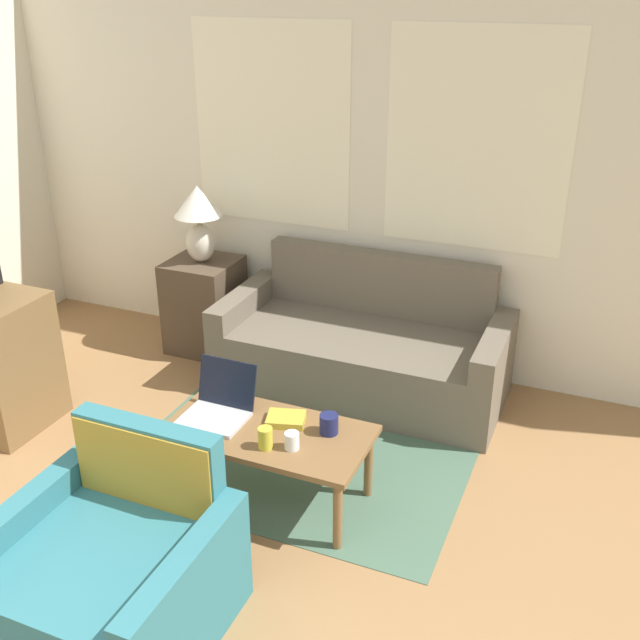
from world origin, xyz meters
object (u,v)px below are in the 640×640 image
(laptop, at_px, (219,405))
(cup_yellow, at_px, (329,424))
(book_red, at_px, (286,419))
(armchair, at_px, (115,573))
(table_lamp, at_px, (198,215))
(cup_navy, at_px, (292,441))
(coffee_table, at_px, (268,438))
(couch, at_px, (364,350))
(cup_white, at_px, (265,438))

(laptop, distance_m, cup_yellow, 0.58)
(cup_yellow, bearing_deg, book_red, 179.10)
(cup_yellow, bearing_deg, laptop, -173.50)
(armchair, xyz_separation_m, table_lamp, (-0.96, 2.33, 0.73))
(cup_navy, height_order, cup_yellow, cup_yellow)
(table_lamp, relative_size, cup_navy, 6.17)
(armchair, height_order, laptop, armchair)
(cup_yellow, bearing_deg, armchair, -115.24)
(table_lamp, xyz_separation_m, cup_yellow, (1.46, -1.27, -0.53))
(coffee_table, relative_size, laptop, 3.19)
(couch, height_order, table_lamp, table_lamp)
(couch, height_order, cup_yellow, couch)
(table_lamp, bearing_deg, cup_white, -50.61)
(armchair, height_order, coffee_table, armchair)
(table_lamp, distance_m, cup_navy, 2.06)
(couch, xyz_separation_m, cup_white, (0.01, -1.41, 0.20))
(table_lamp, bearing_deg, cup_navy, -47.20)
(armchair, height_order, cup_white, armchair)
(couch, xyz_separation_m, coffee_table, (-0.05, -1.27, 0.10))
(book_red, bearing_deg, coffee_table, -117.86)
(armchair, distance_m, laptop, 1.02)
(armchair, distance_m, book_red, 1.11)
(cup_yellow, height_order, book_red, cup_yellow)
(armchair, relative_size, coffee_table, 0.86)
(coffee_table, bearing_deg, cup_navy, -28.01)
(armchair, bearing_deg, coffee_table, 77.55)
(book_red, bearing_deg, cup_white, -88.68)
(laptop, xyz_separation_m, book_red, (0.34, 0.07, -0.04))
(cup_navy, bearing_deg, book_red, 122.31)
(table_lamp, distance_m, laptop, 1.68)
(cup_navy, relative_size, cup_white, 0.79)
(coffee_table, bearing_deg, armchair, -102.45)
(couch, distance_m, cup_white, 1.43)
(laptop, xyz_separation_m, cup_navy, (0.46, -0.12, -0.02))
(armchair, xyz_separation_m, cup_white, (0.27, 0.83, 0.21))
(table_lamp, distance_m, cup_white, 2.01)
(table_lamp, height_order, cup_white, table_lamp)
(cup_white, bearing_deg, cup_navy, 20.26)
(coffee_table, distance_m, cup_white, 0.18)
(cup_navy, height_order, cup_white, cup_white)
(armchair, height_order, table_lamp, table_lamp)
(table_lamp, height_order, laptop, table_lamp)
(coffee_table, bearing_deg, cup_white, -66.81)
(cup_white, bearing_deg, couch, 90.25)
(cup_yellow, relative_size, book_red, 0.45)
(cup_yellow, bearing_deg, cup_navy, -120.19)
(table_lamp, relative_size, book_red, 2.36)
(table_lamp, relative_size, cup_white, 4.86)
(armchair, bearing_deg, book_red, 75.97)
(table_lamp, bearing_deg, couch, -4.20)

